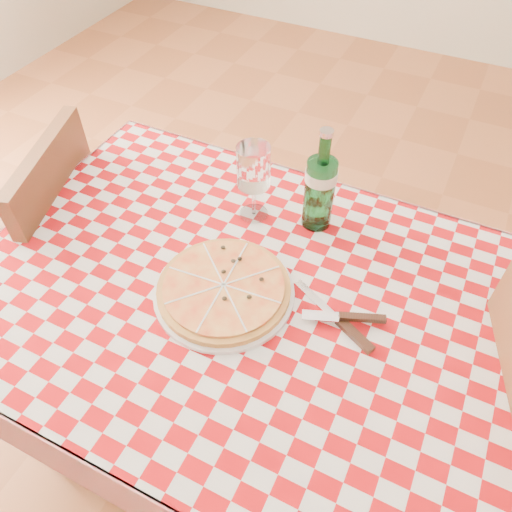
# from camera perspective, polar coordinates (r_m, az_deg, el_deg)

# --- Properties ---
(dining_table) EXTENTS (1.20, 0.80, 0.75)m
(dining_table) POSITION_cam_1_polar(r_m,az_deg,el_deg) (1.18, -0.40, -7.43)
(dining_table) COLOR brown
(dining_table) RESTS_ON ground
(tablecloth) EXTENTS (1.30, 0.90, 0.01)m
(tablecloth) POSITION_cam_1_polar(r_m,az_deg,el_deg) (1.11, -0.43, -4.64)
(tablecloth) COLOR #A0090E
(tablecloth) RESTS_ON dining_table
(chair_far) EXTENTS (0.50, 0.50, 0.89)m
(chair_far) POSITION_cam_1_polar(r_m,az_deg,el_deg) (1.66, -22.66, 0.81)
(chair_far) COLOR brown
(chair_far) RESTS_ON ground
(pizza_plate) EXTENTS (0.33, 0.33, 0.04)m
(pizza_plate) POSITION_cam_1_polar(r_m,az_deg,el_deg) (1.09, -3.70, -3.69)
(pizza_plate) COLOR #BC823E
(pizza_plate) RESTS_ON tablecloth
(water_bottle) EXTENTS (0.09, 0.09, 0.27)m
(water_bottle) POSITION_cam_1_polar(r_m,az_deg,el_deg) (1.18, 7.41, 8.59)
(water_bottle) COLOR #175F27
(water_bottle) RESTS_ON tablecloth
(wine_glass) EXTENTS (0.10, 0.10, 0.21)m
(wine_glass) POSITION_cam_1_polar(r_m,az_deg,el_deg) (1.21, -0.27, 8.33)
(wine_glass) COLOR white
(wine_glass) RESTS_ON tablecloth
(cutlery) EXTENTS (0.25, 0.21, 0.03)m
(cutlery) POSITION_cam_1_polar(r_m,az_deg,el_deg) (1.07, 9.44, -6.96)
(cutlery) COLOR silver
(cutlery) RESTS_ON tablecloth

